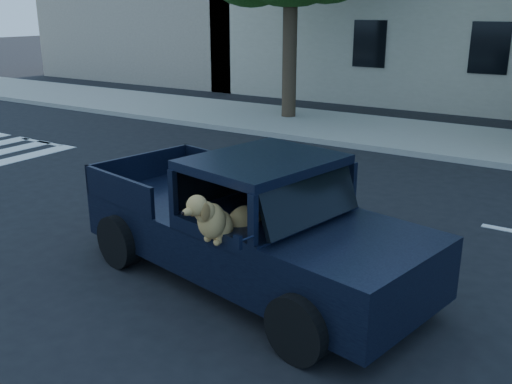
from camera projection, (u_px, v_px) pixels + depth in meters
ground at (199, 254)px, 8.28m from camera, size 120.00×120.00×0.00m
far_sidewalk at (408, 135)px, 15.61m from camera, size 60.00×4.00×0.15m
lane_stripes at (410, 212)px, 9.96m from camera, size 21.60×0.14×0.01m
pickup_truck at (245, 238)px, 7.33m from camera, size 5.02×2.87×1.70m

